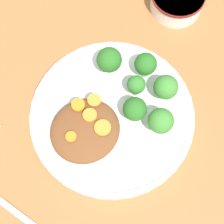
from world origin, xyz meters
The scene contains 14 objects.
ground_plane centered at (0.00, 0.00, 0.00)m, with size 4.00×4.00×0.00m, color #9E6638.
plate centered at (0.00, 0.00, 0.01)m, with size 0.29×0.29×0.03m.
stew_mound centered at (-0.06, 0.00, 0.03)m, with size 0.12×0.11×0.03m, color brown.
broccoli_floret_0 centered at (0.06, 0.01, 0.05)m, with size 0.03×0.03×0.05m.
broccoli_floret_1 centered at (0.05, -0.07, 0.06)m, with size 0.04×0.04×0.06m.
broccoli_floret_2 centered at (0.05, 0.07, 0.06)m, with size 0.04×0.04×0.06m.
broccoli_floret_3 centered at (0.09, 0.03, 0.05)m, with size 0.04×0.04×0.05m.
broccoli_floret_4 centered at (0.03, -0.02, 0.05)m, with size 0.04×0.04×0.05m.
broccoli_floret_5 centered at (0.10, -0.02, 0.05)m, with size 0.04×0.04×0.06m.
carrot_slice_0 centered at (-0.08, 0.00, 0.05)m, with size 0.02×0.02×0.01m, color orange.
carrot_slice_1 centered at (-0.04, 0.01, 0.05)m, with size 0.02×0.02×0.01m, color orange.
carrot_slice_2 centered at (-0.01, 0.03, 0.05)m, with size 0.02×0.02×0.00m, color orange.
carrot_slice_3 centered at (-0.03, -0.02, 0.05)m, with size 0.03×0.03×0.00m, color orange.
carrot_slice_4 centered at (-0.04, 0.04, 0.05)m, with size 0.02×0.02×0.01m, color orange.
Camera 1 is at (-0.12, -0.17, 0.64)m, focal length 60.00 mm.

